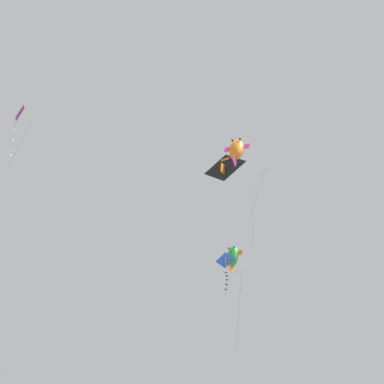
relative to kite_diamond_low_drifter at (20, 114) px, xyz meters
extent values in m
cube|color=purple|center=(-0.02, 0.01, 0.13)|extent=(1.30, 0.48, 1.32)
cylinder|color=orange|center=(0.00, -0.01, 0.14)|extent=(0.38, 0.53, 1.47)
cylinder|color=orange|center=(-0.03, 0.03, 0.25)|extent=(1.08, 0.27, 0.03)
cylinder|color=#47474C|center=(0.14, -0.23, -0.76)|extent=(0.02, 0.04, 0.32)
cube|color=white|center=(0.12, -0.23, -0.92)|extent=(0.17, 0.02, 0.06)
cylinder|color=#47474C|center=(0.18, -0.24, -1.09)|extent=(0.03, 0.13, 0.32)
cube|color=white|center=(0.25, -0.25, -1.25)|extent=(0.16, 0.09, 0.06)
cylinder|color=#47474C|center=(0.24, -0.25, -1.41)|extent=(0.02, 0.01, 0.32)
cube|color=white|center=(0.24, -0.25, -1.57)|extent=(0.05, 0.17, 0.06)
cylinder|color=#47474C|center=(0.21, -0.23, -1.73)|extent=(0.05, 0.07, 0.32)
cube|color=white|center=(0.18, -0.21, -1.89)|extent=(0.16, 0.11, 0.06)
cylinder|color=#47474C|center=(0.12, -0.22, -2.05)|extent=(0.02, 0.12, 0.32)
cube|color=white|center=(0.07, -0.22, -2.21)|extent=(0.17, 0.02, 0.06)
cylinder|color=#47474C|center=(0.03, -0.21, -2.37)|extent=(0.02, 0.09, 0.32)
cube|color=white|center=(-0.01, -0.21, -2.53)|extent=(0.05, 0.17, 0.06)
cylinder|color=#47474C|center=(0.03, -0.21, -2.69)|extent=(0.02, 0.09, 0.32)
cube|color=white|center=(0.07, -0.22, -2.86)|extent=(0.11, 0.15, 0.06)
cylinder|color=#47474C|center=(0.61, 0.21, -2.36)|extent=(0.90, 0.93, 3.51)
pyramid|color=black|center=(-3.65, 14.53, 0.27)|extent=(2.18, 1.80, 1.62)
cube|color=orange|center=(-3.54, 14.39, 0.09)|extent=(0.48, 0.59, 0.81)
cube|color=orange|center=(-3.70, 14.59, 0.95)|extent=(0.54, 0.44, 0.17)
cylinder|color=#47474C|center=(-2.80, 16.18, -3.46)|extent=(3.46, 1.60, 5.84)
ellipsoid|color=green|center=(-8.75, 16.92, -4.48)|extent=(1.48, 1.50, 1.95)
cube|color=orange|center=(-8.44, 17.28, -4.27)|extent=(0.59, 0.55, 0.40)
cube|color=orange|center=(-9.14, 16.66, -4.27)|extent=(0.59, 0.55, 0.40)
cube|color=orange|center=(-8.55, 16.70, -5.51)|extent=(0.51, 0.56, 0.70)
sphere|color=black|center=(-8.45, 16.96, -3.83)|extent=(0.22, 0.22, 0.17)
sphere|color=black|center=(-8.82, 16.63, -3.83)|extent=(0.22, 0.22, 0.17)
cylinder|color=#47474C|center=(-8.07, 17.03, -8.74)|extent=(0.73, 0.92, 6.16)
cube|color=blue|center=(-2.07, 13.87, -7.27)|extent=(0.74, 1.11, 1.24)
cylinder|color=orange|center=(-2.05, 13.86, -7.26)|extent=(0.72, 0.21, 1.35)
cylinder|color=orange|center=(-2.10, 13.87, -7.16)|extent=(0.73, 0.81, 0.03)
cylinder|color=#47474C|center=(-1.73, 13.76, -8.08)|extent=(0.04, 0.02, 0.27)
cube|color=black|center=(-1.74, 13.75, -8.21)|extent=(0.02, 0.17, 0.06)
cylinder|color=#47474C|center=(-1.65, 13.76, -8.35)|extent=(0.03, 0.17, 0.27)
cube|color=black|center=(-1.57, 13.77, -8.48)|extent=(0.11, 0.15, 0.06)
cylinder|color=#47474C|center=(-1.56, 13.76, -8.62)|extent=(0.03, 0.04, 0.27)
cube|color=black|center=(-1.54, 13.75, -8.75)|extent=(0.13, 0.13, 0.06)
cylinder|color=#47474C|center=(-1.60, 13.75, -8.89)|extent=(0.01, 0.11, 0.27)
cube|color=black|center=(-1.65, 13.75, -9.02)|extent=(0.06, 0.17, 0.06)
cylinder|color=#47474C|center=(-1.71, 13.75, -9.16)|extent=(0.02, 0.14, 0.27)
cube|color=black|center=(-1.78, 13.75, -9.29)|extent=(0.11, 0.15, 0.06)
cylinder|color=#47474C|center=(-1.86, 13.76, -9.43)|extent=(0.05, 0.17, 0.27)
cube|color=black|center=(-1.94, 13.78, -9.56)|extent=(0.17, 0.06, 0.06)
ellipsoid|color=orange|center=(0.89, 13.72, -0.74)|extent=(1.85, 1.73, 2.09)
cube|color=#DB2D93|center=(1.11, 14.18, -0.54)|extent=(0.61, 0.70, 0.41)
cube|color=#DB2D93|center=(0.50, 13.39, -0.54)|extent=(0.61, 0.70, 0.41)
cube|color=#DB2D93|center=(1.31, 13.40, -1.76)|extent=(0.68, 0.55, 0.81)
sphere|color=black|center=(1.08, 13.90, -0.02)|extent=(0.25, 0.24, 0.20)
sphere|color=black|center=(0.76, 13.49, -0.02)|extent=(0.25, 0.24, 0.20)
cylinder|color=#47474C|center=(2.47, 14.40, -4.37)|extent=(2.11, 2.21, 4.93)
camera|label=1|loc=(37.00, -0.44, -21.42)|focal=63.44mm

